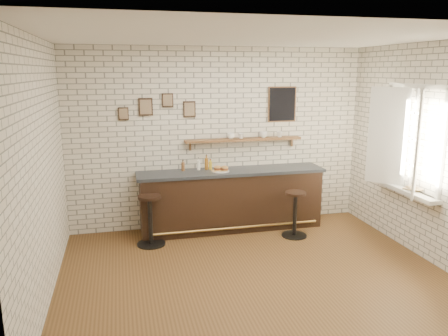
{
  "coord_description": "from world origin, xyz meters",
  "views": [
    {
      "loc": [
        -1.63,
        -5.08,
        2.61
      ],
      "look_at": [
        -0.18,
        0.9,
        1.24
      ],
      "focal_mm": 35.0,
      "sensor_mm": 36.0,
      "label": 1
    }
  ],
  "objects_px": {
    "shelf_cup_a": "(231,136)",
    "book_upper": "(409,188)",
    "book_lower": "(410,190)",
    "shelf_cup_b": "(241,136)",
    "bar_counter": "(231,199)",
    "bitters_bottle_amber": "(206,164)",
    "ciabatta_sandwich": "(221,168)",
    "bitters_bottle_white": "(199,165)",
    "shelf_cup_d": "(280,134)",
    "bitters_bottle_brown": "(183,166)",
    "bar_stool_left": "(150,219)",
    "shelf_cup_c": "(263,135)",
    "sandwich_plate": "(221,171)",
    "condiment_bottle_yellow": "(210,165)",
    "bar_stool_right": "(295,213)"
  },
  "relations": [
    {
      "from": "bitters_bottle_amber",
      "to": "bitters_bottle_white",
      "type": "bearing_deg",
      "value": -180.0
    },
    {
      "from": "shelf_cup_d",
      "to": "book_lower",
      "type": "distance_m",
      "value": 2.29
    },
    {
      "from": "condiment_bottle_yellow",
      "to": "shelf_cup_a",
      "type": "bearing_deg",
      "value": 9.03
    },
    {
      "from": "ciabatta_sandwich",
      "to": "bitters_bottle_white",
      "type": "relative_size",
      "value": 1.21
    },
    {
      "from": "bitters_bottle_amber",
      "to": "shelf_cup_d",
      "type": "height_order",
      "value": "shelf_cup_d"
    },
    {
      "from": "bar_stool_right",
      "to": "shelf_cup_c",
      "type": "xyz_separation_m",
      "value": [
        -0.29,
        0.78,
        1.16
      ]
    },
    {
      "from": "shelf_cup_a",
      "to": "shelf_cup_d",
      "type": "xyz_separation_m",
      "value": [
        0.87,
        0.0,
        -0.0
      ]
    },
    {
      "from": "shelf_cup_b",
      "to": "bitters_bottle_amber",
      "type": "bearing_deg",
      "value": 120.55
    },
    {
      "from": "condiment_bottle_yellow",
      "to": "bar_stool_left",
      "type": "bearing_deg",
      "value": -152.45
    },
    {
      "from": "bitters_bottle_white",
      "to": "book_lower",
      "type": "distance_m",
      "value": 3.25
    },
    {
      "from": "condiment_bottle_yellow",
      "to": "shelf_cup_d",
      "type": "bearing_deg",
      "value": 2.67
    },
    {
      "from": "bar_counter",
      "to": "sandwich_plate",
      "type": "relative_size",
      "value": 11.07
    },
    {
      "from": "sandwich_plate",
      "to": "bitters_bottle_white",
      "type": "relative_size",
      "value": 1.36
    },
    {
      "from": "bitters_bottle_brown",
      "to": "bar_stool_left",
      "type": "height_order",
      "value": "bitters_bottle_brown"
    },
    {
      "from": "shelf_cup_d",
      "to": "condiment_bottle_yellow",
      "type": "bearing_deg",
      "value": -164.94
    },
    {
      "from": "bitters_bottle_white",
      "to": "sandwich_plate",
      "type": "bearing_deg",
      "value": -30.1
    },
    {
      "from": "bitters_bottle_amber",
      "to": "condiment_bottle_yellow",
      "type": "height_order",
      "value": "bitters_bottle_amber"
    },
    {
      "from": "bitters_bottle_brown",
      "to": "bitters_bottle_white",
      "type": "bearing_deg",
      "value": -0.0
    },
    {
      "from": "bitters_bottle_amber",
      "to": "shelf_cup_a",
      "type": "height_order",
      "value": "shelf_cup_a"
    },
    {
      "from": "shelf_cup_a",
      "to": "book_upper",
      "type": "bearing_deg",
      "value": -82.15
    },
    {
      "from": "bar_stool_left",
      "to": "book_upper",
      "type": "height_order",
      "value": "book_upper"
    },
    {
      "from": "ciabatta_sandwich",
      "to": "book_lower",
      "type": "distance_m",
      "value": 2.86
    },
    {
      "from": "sandwich_plate",
      "to": "condiment_bottle_yellow",
      "type": "distance_m",
      "value": 0.24
    },
    {
      "from": "bar_counter",
      "to": "bar_stool_left",
      "type": "xyz_separation_m",
      "value": [
        -1.38,
        -0.41,
        -0.09
      ]
    },
    {
      "from": "bar_stool_left",
      "to": "book_lower",
      "type": "bearing_deg",
      "value": -17.61
    },
    {
      "from": "bar_counter",
      "to": "bitters_bottle_amber",
      "type": "bearing_deg",
      "value": 159.77
    },
    {
      "from": "bar_counter",
      "to": "book_lower",
      "type": "bearing_deg",
      "value": -34.71
    },
    {
      "from": "ciabatta_sandwich",
      "to": "bar_stool_left",
      "type": "height_order",
      "value": "ciabatta_sandwich"
    },
    {
      "from": "bitters_bottle_brown",
      "to": "shelf_cup_b",
      "type": "relative_size",
      "value": 1.93
    },
    {
      "from": "condiment_bottle_yellow",
      "to": "bar_stool_right",
      "type": "height_order",
      "value": "condiment_bottle_yellow"
    },
    {
      "from": "book_lower",
      "to": "shelf_cup_b",
      "type": "bearing_deg",
      "value": 107.88
    },
    {
      "from": "bitters_bottle_white",
      "to": "bitters_bottle_amber",
      "type": "xyz_separation_m",
      "value": [
        0.13,
        0.0,
        0.02
      ]
    },
    {
      "from": "bitters_bottle_amber",
      "to": "ciabatta_sandwich",
      "type": "bearing_deg",
      "value": -42.78
    },
    {
      "from": "bar_counter",
      "to": "condiment_bottle_yellow",
      "type": "distance_m",
      "value": 0.68
    },
    {
      "from": "ciabatta_sandwich",
      "to": "bitters_bottle_white",
      "type": "bearing_deg",
      "value": 150.69
    },
    {
      "from": "bar_stool_left",
      "to": "bar_counter",
      "type": "bearing_deg",
      "value": 16.42
    },
    {
      "from": "bitters_bottle_brown",
      "to": "book_lower",
      "type": "bearing_deg",
      "value": -29.31
    },
    {
      "from": "sandwich_plate",
      "to": "shelf_cup_c",
      "type": "height_order",
      "value": "shelf_cup_c"
    },
    {
      "from": "bitters_bottle_brown",
      "to": "bar_stool_right",
      "type": "xyz_separation_m",
      "value": [
        1.68,
        -0.73,
        -0.69
      ]
    },
    {
      "from": "shelf_cup_b",
      "to": "shelf_cup_c",
      "type": "distance_m",
      "value": 0.4
    },
    {
      "from": "ciabatta_sandwich",
      "to": "shelf_cup_c",
      "type": "height_order",
      "value": "shelf_cup_c"
    },
    {
      "from": "ciabatta_sandwich",
      "to": "bar_stool_right",
      "type": "xyz_separation_m",
      "value": [
        1.09,
        -0.54,
        -0.67
      ]
    },
    {
      "from": "book_lower",
      "to": "bitters_bottle_white",
      "type": "bearing_deg",
      "value": 117.23
    },
    {
      "from": "sandwich_plate",
      "to": "bar_stool_left",
      "type": "xyz_separation_m",
      "value": [
        -1.18,
        -0.36,
        -0.6
      ]
    },
    {
      "from": "shelf_cup_a",
      "to": "book_upper",
      "type": "distance_m",
      "value": 2.86
    },
    {
      "from": "bar_counter",
      "to": "shelf_cup_c",
      "type": "relative_size",
      "value": 23.25
    },
    {
      "from": "shelf_cup_d",
      "to": "shelf_cup_c",
      "type": "bearing_deg",
      "value": -167.61
    },
    {
      "from": "shelf_cup_b",
      "to": "book_lower",
      "type": "relative_size",
      "value": 0.41
    },
    {
      "from": "bitters_bottle_white",
      "to": "book_lower",
      "type": "height_order",
      "value": "bitters_bottle_white"
    },
    {
      "from": "sandwich_plate",
      "to": "book_lower",
      "type": "bearing_deg",
      "value": -31.73
    }
  ]
}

